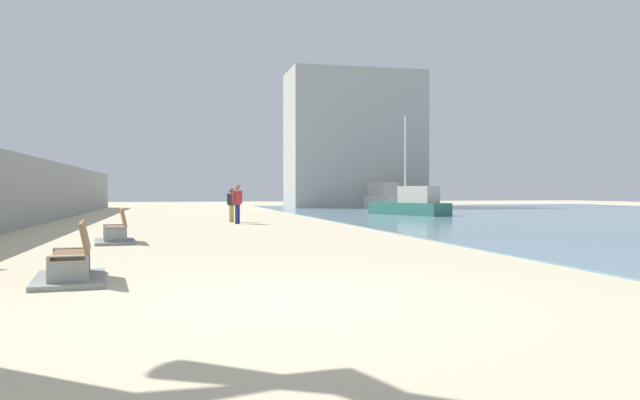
% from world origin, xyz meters
% --- Properties ---
extents(ground_plane, '(120.00, 120.00, 0.00)m').
position_xyz_m(ground_plane, '(0.00, 18.00, 0.00)').
color(ground_plane, beige).
extents(seawall, '(0.80, 64.00, 2.93)m').
position_xyz_m(seawall, '(-7.50, 18.00, 1.46)').
color(seawall, gray).
rests_on(seawall, ground).
extents(bench_near, '(1.32, 2.21, 0.98)m').
position_xyz_m(bench_near, '(-3.03, 2.61, 0.23)').
color(bench_near, gray).
rests_on(bench_near, ground).
extents(bench_far, '(1.34, 2.21, 0.98)m').
position_xyz_m(bench_far, '(-3.02, 10.40, 0.23)').
color(bench_far, gray).
rests_on(bench_far, ground).
extents(person_walking, '(0.45, 0.34, 1.60)m').
position_xyz_m(person_walking, '(1.25, 21.28, 0.92)').
color(person_walking, gold).
rests_on(person_walking, ground).
extents(person_standing, '(0.46, 0.33, 1.76)m').
position_xyz_m(person_standing, '(1.38, 19.75, 1.04)').
color(person_standing, navy).
rests_on(person_standing, ground).
extents(boat_far_left, '(3.51, 6.68, 7.69)m').
position_xyz_m(boat_far_left, '(15.65, 42.57, 0.85)').
color(boat_far_left, white).
rests_on(boat_far_left, water_bay).
extents(boat_outer, '(3.60, 5.70, 5.95)m').
position_xyz_m(boat_outer, '(12.41, 26.68, 0.68)').
color(boat_outer, '#337060').
rests_on(boat_outer, water_bay).
extents(harbor_building, '(12.00, 6.00, 12.16)m').
position_xyz_m(harbor_building, '(14.54, 46.00, 6.08)').
color(harbor_building, '#ADAAA3').
rests_on(harbor_building, ground).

